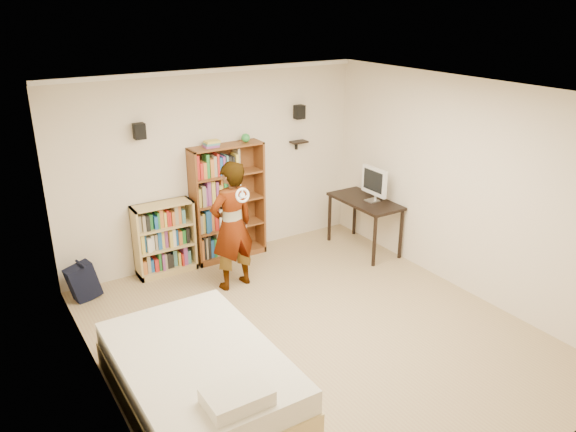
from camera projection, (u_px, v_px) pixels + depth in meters
name	position (u px, v px, depth m)	size (l,w,h in m)	color
ground	(314.00, 333.00, 6.38)	(4.50, 5.00, 0.01)	tan
room_shell	(317.00, 186.00, 5.74)	(4.52, 5.02, 2.71)	beige
crown_molding	(318.00, 97.00, 5.42)	(4.50, 5.00, 0.06)	white
speaker_left	(139.00, 131.00, 7.04)	(0.14, 0.12, 0.20)	black
speaker_right	(299.00, 112.00, 8.22)	(0.14, 0.12, 0.20)	black
wall_shelf	(299.00, 142.00, 8.39)	(0.25, 0.16, 0.03)	black
tall_bookshelf	(228.00, 203.00, 7.99)	(1.06, 0.31, 1.68)	brown
low_bookshelf	(165.00, 239.00, 7.63)	(0.81, 0.30, 1.01)	tan
computer_desk	(364.00, 225.00, 8.40)	(0.58, 1.16, 0.79)	black
imac	(373.00, 185.00, 8.11)	(0.10, 0.50, 0.50)	silver
daybed	(199.00, 371.00, 5.23)	(1.37, 2.11, 0.62)	silver
person	(232.00, 226.00, 7.14)	(0.62, 0.41, 1.71)	black
wii_wheel	(242.00, 195.00, 6.70)	(0.18, 0.18, 0.03)	silver
navy_bag	(83.00, 281.00, 7.02)	(0.37, 0.24, 0.50)	black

